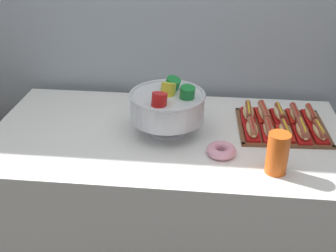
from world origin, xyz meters
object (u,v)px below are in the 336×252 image
at_px(buffet_table, 167,196).
at_px(hot_dog_6, 264,113).
at_px(punch_bowl, 169,105).
at_px(cup_stack, 278,153).
at_px(hot_dog_1, 269,130).
at_px(hot_dog_4, 319,132).
at_px(hot_dog_9, 311,115).
at_px(hot_dog_3, 302,131).
at_px(hot_dog_5, 248,113).
at_px(hot_dog_2, 285,131).
at_px(hot_dog_7, 279,114).
at_px(hot_dog_0, 252,129).
at_px(donut, 221,150).
at_px(hot_dog_8, 295,114).
at_px(serving_tray, 281,128).

bearing_deg(buffet_table, hot_dog_6, 21.56).
height_order(punch_bowl, cup_stack, punch_bowl).
relative_size(hot_dog_1, hot_dog_4, 1.03).
bearing_deg(hot_dog_9, hot_dog_1, -141.37).
bearing_deg(hot_dog_4, cup_stack, -127.57).
bearing_deg(punch_bowl, hot_dog_6, 21.16).
bearing_deg(hot_dog_3, buffet_table, -178.07).
bearing_deg(hot_dog_5, hot_dog_2, -45.35).
xyz_separation_m(hot_dog_6, hot_dog_7, (0.07, 0.00, -0.00)).
bearing_deg(hot_dog_7, hot_dog_0, -129.90).
distance_m(hot_dog_6, punch_bowl, 0.49).
relative_size(hot_dog_2, donut, 1.24).
relative_size(hot_dog_3, punch_bowl, 0.54).
bearing_deg(hot_dog_7, hot_dog_1, -112.07).
xyz_separation_m(hot_dog_0, cup_stack, (0.08, -0.28, 0.05)).
bearing_deg(hot_dog_7, hot_dog_2, -87.63).
relative_size(hot_dog_5, hot_dog_7, 1.04).
relative_size(hot_dog_6, cup_stack, 1.09).
relative_size(buffet_table, hot_dog_4, 9.79).
xyz_separation_m(hot_dog_8, donut, (-0.36, -0.35, -0.01)).
xyz_separation_m(hot_dog_0, hot_dog_6, (0.07, 0.17, 0.00)).
relative_size(hot_dog_3, cup_stack, 1.07).
relative_size(hot_dog_0, hot_dog_2, 1.09).
bearing_deg(hot_dog_8, hot_dog_9, 2.37).
distance_m(hot_dog_2, hot_dog_8, 0.18).
height_order(hot_dog_5, hot_dog_6, hot_dog_6).
height_order(hot_dog_4, hot_dog_7, hot_dog_7).
bearing_deg(hot_dog_2, hot_dog_0, -177.63).
height_order(hot_dog_9, punch_bowl, punch_bowl).
bearing_deg(cup_stack, hot_dog_1, 90.10).
xyz_separation_m(serving_tray, donut, (-0.28, -0.26, 0.02)).
bearing_deg(donut, hot_dog_3, 26.86).
bearing_deg(buffet_table, hot_dog_9, 15.53).
distance_m(hot_dog_1, hot_dog_6, 0.17).
xyz_separation_m(punch_bowl, cup_stack, (0.46, -0.27, -0.05)).
bearing_deg(hot_dog_4, serving_tray, 153.56).
distance_m(serving_tray, hot_dog_7, 0.09).
xyz_separation_m(buffet_table, hot_dog_2, (0.54, 0.02, 0.40)).
bearing_deg(hot_dog_0, hot_dog_4, 2.37).
xyz_separation_m(hot_dog_2, hot_dog_3, (0.07, 0.00, 0.00)).
height_order(hot_dog_0, hot_dog_9, hot_dog_0).
bearing_deg(serving_tray, hot_dog_2, -87.63).
relative_size(hot_dog_7, donut, 1.34).
bearing_deg(hot_dog_1, donut, -140.16).
bearing_deg(donut, hot_dog_0, 51.69).
distance_m(hot_dog_5, hot_dog_7, 0.15).
bearing_deg(hot_dog_7, hot_dog_6, -177.63).
bearing_deg(buffet_table, hot_dog_5, 24.94).
bearing_deg(hot_dog_9, cup_stack, -115.48).
bearing_deg(hot_dog_4, hot_dog_1, -177.63).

